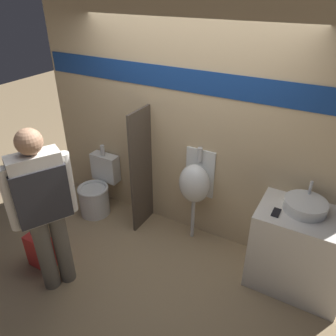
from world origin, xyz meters
The scene contains 10 objects.
ground_plane centered at (0.00, 0.00, 0.00)m, with size 16.00×16.00×0.00m, color #997F5B.
display_wall centered at (0.00, 0.60, 1.36)m, with size 3.91×0.07×2.70m.
sink_counter centered at (1.45, 0.27, 0.45)m, with size 0.91×0.59×0.90m.
sink_basin centered at (1.40, 0.33, 0.96)m, with size 0.40×0.40×0.25m.
cell_phone centered at (1.18, 0.16, 0.91)m, with size 0.07×0.14×0.01m.
divider_near_counter centered at (-0.48, 0.35, 0.78)m, with size 0.03×0.44×1.57m.
urinal_near_counter centered at (0.21, 0.43, 0.78)m, with size 0.37×0.30×1.19m.
toilet centered at (-1.17, 0.26, 0.31)m, with size 0.41×0.58×0.92m.
person_in_vest centered at (-0.70, -0.93, 1.02)m, with size 0.42×0.56×1.76m.
shopping_bag centered at (-1.05, -0.85, 0.20)m, with size 0.30×0.16×0.53m.
Camera 1 is at (1.51, -2.49, 2.80)m, focal length 35.00 mm.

